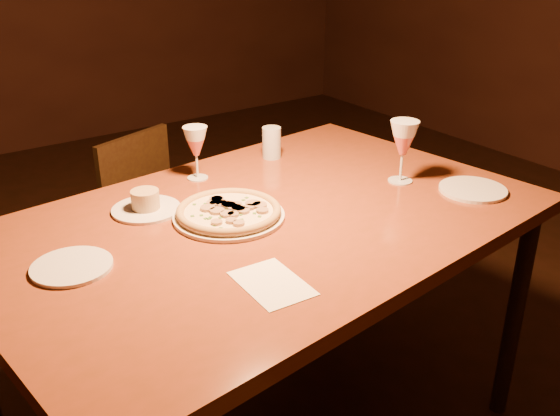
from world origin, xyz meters
TOP-DOWN VIEW (x-y plane):
  - dining_table at (-0.07, 0.00)m, footprint 1.65×1.16m
  - chair_far at (0.01, 0.93)m, footprint 0.49×0.49m
  - pizza_plate at (-0.16, 0.05)m, footprint 0.31×0.31m
  - ramekin_saucer at (-0.33, 0.23)m, footprint 0.20×0.20m
  - wine_glass_far at (-0.09, 0.37)m, footprint 0.08×0.08m
  - wine_glass_right at (0.42, -0.03)m, footprint 0.09×0.09m
  - water_tumbler at (0.22, 0.39)m, footprint 0.07×0.07m
  - side_plate_left at (-0.61, 0.03)m, footprint 0.19×0.19m
  - side_plate_near at (0.55, -0.21)m, footprint 0.20×0.20m
  - menu_card at (-0.26, -0.30)m, footprint 0.14×0.20m

SIDE VIEW (x-z plane):
  - chair_far at x=0.01m, z-range 0.05..0.84m
  - dining_table at x=-0.07m, z-range 0.34..1.17m
  - menu_card at x=-0.26m, z-range 0.83..0.83m
  - side_plate_left at x=-0.61m, z-range 0.83..0.84m
  - side_plate_near at x=0.55m, z-range 0.83..0.84m
  - pizza_plate at x=-0.16m, z-range 0.83..0.86m
  - ramekin_saucer at x=-0.33m, z-range 0.82..0.88m
  - water_tumbler at x=0.22m, z-range 0.83..0.94m
  - wine_glass_far at x=-0.09m, z-range 0.83..1.00m
  - wine_glass_right at x=0.42m, z-range 0.83..1.03m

